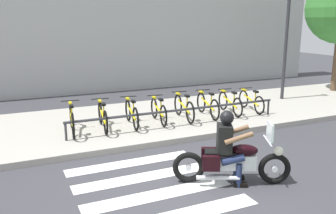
% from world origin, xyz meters
% --- Properties ---
extents(ground_plane, '(48.00, 48.00, 0.00)m').
position_xyz_m(ground_plane, '(0.00, 0.00, 0.00)').
color(ground_plane, '#38383D').
extents(sidewalk, '(24.00, 4.40, 0.15)m').
position_xyz_m(sidewalk, '(0.00, 4.48, 0.07)').
color(sidewalk, '#A8A399').
rests_on(sidewalk, ground).
extents(crosswalk_stripe_2, '(2.80, 0.40, 0.01)m').
position_xyz_m(crosswalk_stripe_2, '(-0.46, 0.00, 0.00)').
color(crosswalk_stripe_2, white).
rests_on(crosswalk_stripe_2, ground).
extents(crosswalk_stripe_3, '(2.80, 0.40, 0.01)m').
position_xyz_m(crosswalk_stripe_3, '(-0.46, 0.80, 0.00)').
color(crosswalk_stripe_3, white).
rests_on(crosswalk_stripe_3, ground).
extents(crosswalk_stripe_4, '(2.80, 0.40, 0.01)m').
position_xyz_m(crosswalk_stripe_4, '(-0.46, 1.60, 0.00)').
color(crosswalk_stripe_4, white).
rests_on(crosswalk_stripe_4, ground).
extents(motorcycle, '(2.04, 1.12, 1.20)m').
position_xyz_m(motorcycle, '(0.97, -0.14, 0.45)').
color(motorcycle, black).
rests_on(motorcycle, ground).
extents(rider, '(0.76, 0.71, 1.42)m').
position_xyz_m(rider, '(0.91, -0.10, 0.81)').
color(rider, black).
rests_on(rider, ground).
extents(bicycle_0, '(0.48, 1.68, 0.80)m').
position_xyz_m(bicycle_0, '(-1.30, 3.83, 0.52)').
color(bicycle_0, black).
rests_on(bicycle_0, sidewalk).
extents(bicycle_1, '(0.48, 1.73, 0.78)m').
position_xyz_m(bicycle_1, '(-0.48, 3.83, 0.51)').
color(bicycle_1, black).
rests_on(bicycle_1, sidewalk).
extents(bicycle_2, '(0.48, 1.67, 0.78)m').
position_xyz_m(bicycle_2, '(0.33, 3.83, 0.50)').
color(bicycle_2, black).
rests_on(bicycle_2, sidewalk).
extents(bicycle_3, '(0.48, 1.58, 0.75)m').
position_xyz_m(bicycle_3, '(1.15, 3.83, 0.49)').
color(bicycle_3, black).
rests_on(bicycle_3, sidewalk).
extents(bicycle_4, '(0.48, 1.69, 0.79)m').
position_xyz_m(bicycle_4, '(1.97, 3.83, 0.51)').
color(bicycle_4, black).
rests_on(bicycle_4, sidewalk).
extents(bicycle_5, '(0.48, 1.67, 0.78)m').
position_xyz_m(bicycle_5, '(2.78, 3.83, 0.50)').
color(bicycle_5, black).
rests_on(bicycle_5, sidewalk).
extents(bicycle_6, '(0.48, 1.61, 0.74)m').
position_xyz_m(bicycle_6, '(3.60, 3.83, 0.49)').
color(bicycle_6, black).
rests_on(bicycle_6, sidewalk).
extents(bicycle_7, '(0.48, 1.57, 0.71)m').
position_xyz_m(bicycle_7, '(4.42, 3.83, 0.48)').
color(bicycle_7, black).
rests_on(bicycle_7, sidewalk).
extents(bike_rack, '(6.32, 0.07, 0.49)m').
position_xyz_m(bike_rack, '(1.56, 3.27, 0.58)').
color(bike_rack, '#333338').
rests_on(bike_rack, sidewalk).
extents(street_lamp, '(0.28, 0.28, 4.41)m').
position_xyz_m(street_lamp, '(6.66, 4.88, 2.67)').
color(street_lamp, '#2D2D33').
rests_on(street_lamp, ground).
extents(building_backdrop, '(24.00, 1.20, 6.04)m').
position_xyz_m(building_backdrop, '(0.00, 10.18, 3.02)').
color(building_backdrop, '#B0B0B0').
rests_on(building_backdrop, ground).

